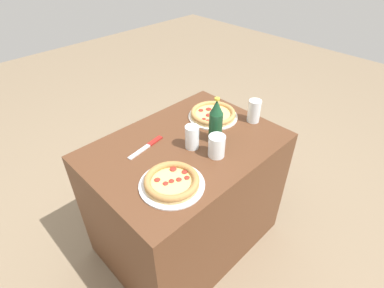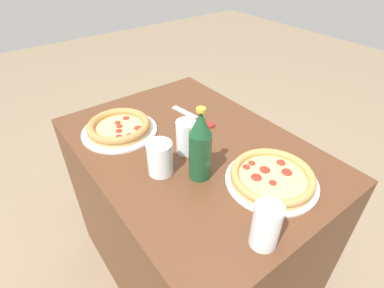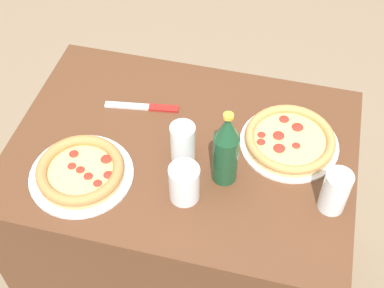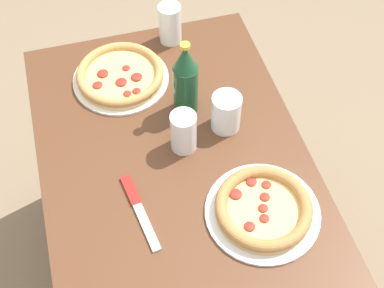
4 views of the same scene
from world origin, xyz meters
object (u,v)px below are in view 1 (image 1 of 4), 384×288
at_px(pizza_margherita, 213,114).
at_px(glass_water, 217,146).
at_px(pizza_pepperoni, 172,182).
at_px(glass_red_wine, 254,112).
at_px(beer_bottle, 216,121).
at_px(glass_mango_juice, 192,138).
at_px(knife, 147,146).

bearing_deg(pizza_margherita, glass_water, 44.86).
relative_size(pizza_pepperoni, glass_red_wine, 2.21).
bearing_deg(beer_bottle, glass_red_wine, 174.49).
xyz_separation_m(glass_red_wine, glass_mango_juice, (0.41, -0.07, -0.00)).
xyz_separation_m(glass_red_wine, beer_bottle, (0.29, -0.03, 0.05)).
relative_size(pizza_pepperoni, beer_bottle, 1.17).
bearing_deg(glass_mango_juice, pizza_pepperoni, 27.78).
bearing_deg(pizza_margherita, knife, -5.31).
xyz_separation_m(glass_water, beer_bottle, (-0.09, -0.09, 0.06)).
bearing_deg(glass_water, beer_bottle, -135.18).
distance_m(glass_mango_juice, glass_water, 0.13).
relative_size(pizza_pepperoni, glass_mango_juice, 2.35).
bearing_deg(glass_water, knife, -55.44).
xyz_separation_m(pizza_margherita, glass_red_wine, (-0.13, 0.18, 0.04)).
distance_m(pizza_margherita, knife, 0.44).
relative_size(pizza_pepperoni, knife, 1.25).
bearing_deg(pizza_margherita, pizza_pepperoni, 24.98).
bearing_deg(knife, glass_red_wine, 158.56).
bearing_deg(pizza_pepperoni, glass_red_wine, -174.47).
height_order(pizza_margherita, knife, pizza_margherita).
bearing_deg(knife, pizza_margherita, 174.69).
bearing_deg(pizza_pepperoni, beer_bottle, -166.24).
bearing_deg(glass_water, pizza_pepperoni, 0.85).
xyz_separation_m(pizza_pepperoni, glass_red_wine, (-0.66, -0.06, 0.04)).
relative_size(glass_red_wine, beer_bottle, 0.53).
height_order(glass_mango_juice, beer_bottle, beer_bottle).
bearing_deg(glass_water, glass_red_wine, -170.94).
bearing_deg(beer_bottle, knife, -34.70).
distance_m(pizza_pepperoni, glass_mango_juice, 0.28).
bearing_deg(pizza_margherita, glass_red_wine, 125.55).
bearing_deg(glass_red_wine, knife, -21.44).
xyz_separation_m(pizza_pepperoni, beer_bottle, (-0.37, -0.09, 0.09)).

